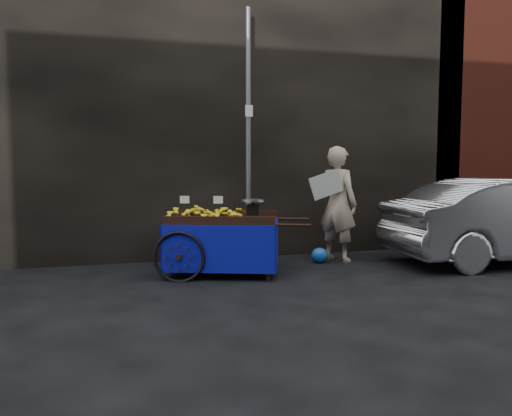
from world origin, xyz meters
name	(u,v)px	position (x,y,z in m)	size (l,w,h in m)	color
ground	(252,279)	(0.00, 0.00, 0.00)	(80.00, 80.00, 0.00)	black
building_wall	(235,113)	(0.39, 2.60, 2.50)	(13.50, 2.00, 5.00)	black
street_pole	(248,136)	(0.30, 1.30, 2.01)	(0.12, 0.10, 4.00)	slate
banana_cart	(219,225)	(-0.35, 0.46, 0.71)	(2.29, 1.58, 1.14)	black
vendor	(337,204)	(1.68, 0.91, 0.93)	(0.94, 0.81, 1.85)	tan
plastic_bag	(320,255)	(1.34, 0.80, 0.12)	(0.27, 0.22, 0.24)	blue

